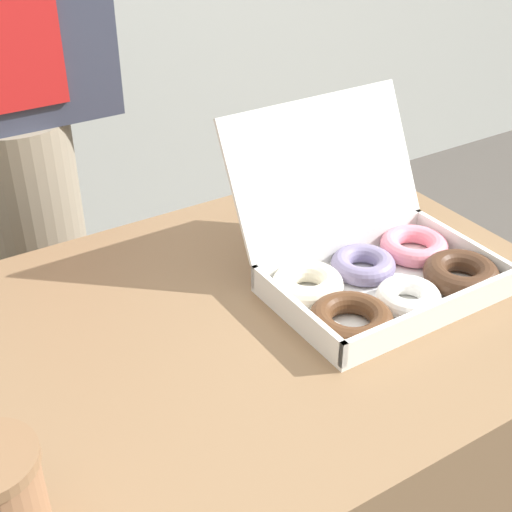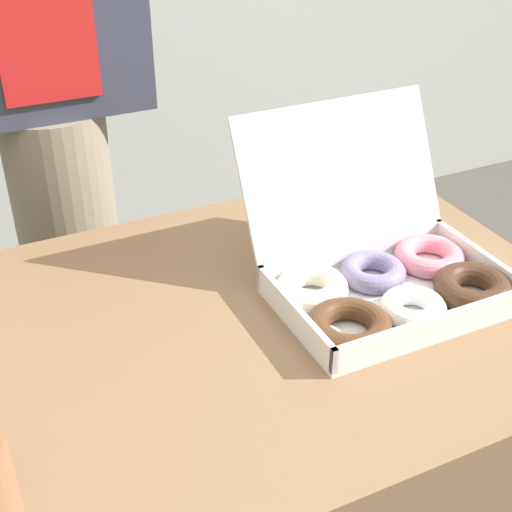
% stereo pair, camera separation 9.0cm
% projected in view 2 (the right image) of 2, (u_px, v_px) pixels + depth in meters
% --- Properties ---
extents(table, '(0.96, 0.64, 0.70)m').
position_uv_depth(table, '(234.00, 497.00, 1.14)').
color(table, brown).
rests_on(table, ground_plane).
extents(donut_box, '(0.35, 0.32, 0.23)m').
position_uv_depth(donut_box, '(386.00, 274.00, 0.99)').
color(donut_box, white).
rests_on(donut_box, table).
extents(person_customer, '(0.36, 0.24, 1.61)m').
position_uv_depth(person_customer, '(39.00, 48.00, 1.24)').
color(person_customer, gray).
rests_on(person_customer, ground_plane).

